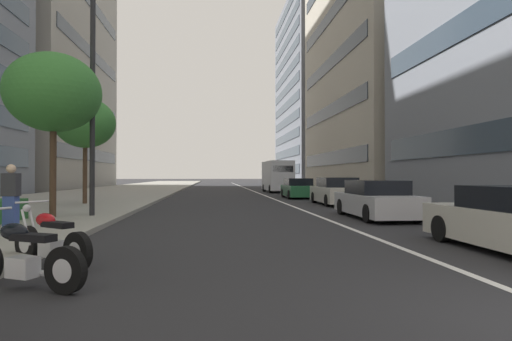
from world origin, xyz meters
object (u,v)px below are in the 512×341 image
at_px(street_tree_far_plaza, 85,123).
at_px(delivery_van_ahead, 277,176).
at_px(car_mid_block_traffic, 336,192).
at_px(street_tree_by_lamp_post, 53,93).
at_px(motorcycle_nearest_camera, 51,241).
at_px(car_approaching_light, 376,200).
at_px(car_far_down_avenue, 298,189).
at_px(street_lamp_with_banners, 101,65).
at_px(pedestrian_on_plaza, 11,196).
at_px(motorcycle_far_end_row, 22,259).

bearing_deg(street_tree_far_plaza, delivery_van_ahead, -35.62).
xyz_separation_m(car_mid_block_traffic, street_tree_by_lamp_post, (-7.34, 11.96, 3.68)).
relative_size(motorcycle_nearest_camera, car_mid_block_traffic, 0.38).
height_order(motorcycle_nearest_camera, street_tree_by_lamp_post, street_tree_by_lamp_post).
bearing_deg(car_approaching_light, car_far_down_avenue, 1.23).
bearing_deg(delivery_van_ahead, street_lamp_with_banners, 155.28).
bearing_deg(car_mid_block_traffic, pedestrian_on_plaza, 132.98).
distance_m(motorcycle_nearest_camera, car_approaching_light, 11.46).
bearing_deg(motorcycle_far_end_row, street_tree_far_plaza, -50.61).
xyz_separation_m(car_approaching_light, delivery_van_ahead, (24.48, -0.06, 0.89)).
relative_size(motorcycle_far_end_row, car_approaching_light, 0.41).
distance_m(motorcycle_nearest_camera, delivery_van_ahead, 33.12).
xyz_separation_m(delivery_van_ahead, street_lamp_with_banners, (-24.00, 9.94, 3.94)).
bearing_deg(motorcycle_far_end_row, delivery_van_ahead, -78.28).
height_order(car_approaching_light, car_far_down_avenue, car_approaching_light).
relative_size(motorcycle_nearest_camera, pedestrian_on_plaza, 1.03).
bearing_deg(street_lamp_with_banners, street_tree_far_plaza, 20.08).
bearing_deg(motorcycle_nearest_camera, delivery_van_ahead, -66.46).
relative_size(car_mid_block_traffic, car_far_down_avenue, 1.12).
xyz_separation_m(car_mid_block_traffic, street_tree_far_plaza, (-0.14, 12.99, 3.51)).
bearing_deg(street_tree_by_lamp_post, street_lamp_with_banners, -70.74).
bearing_deg(car_approaching_light, street_tree_far_plaza, 60.62).
distance_m(car_approaching_light, street_lamp_with_banners, 11.01).
xyz_separation_m(motorcycle_far_end_row, pedestrian_on_plaza, (5.57, 2.63, 0.60)).
bearing_deg(car_mid_block_traffic, delivery_van_ahead, 2.74).
bearing_deg(car_far_down_avenue, motorcycle_nearest_camera, 158.24).
height_order(car_approaching_light, delivery_van_ahead, delivery_van_ahead).
height_order(motorcycle_far_end_row, street_tree_by_lamp_post, street_tree_by_lamp_post).
distance_m(car_mid_block_traffic, car_far_down_avenue, 6.66).
relative_size(delivery_van_ahead, street_tree_far_plaza, 1.03).
relative_size(car_approaching_light, pedestrian_on_plaza, 2.78).
bearing_deg(car_far_down_avenue, motorcycle_far_end_row, 159.95).
xyz_separation_m(car_approaching_light, street_tree_far_plaza, (7.18, 12.34, 3.55)).
xyz_separation_m(car_far_down_avenue, street_lamp_with_banners, (-13.46, 9.79, 4.83)).
relative_size(car_mid_block_traffic, street_tree_far_plaza, 0.87).
height_order(street_lamp_with_banners, street_tree_by_lamp_post, street_lamp_with_banners).
bearing_deg(delivery_van_ahead, street_tree_far_plaza, 142.16).
relative_size(car_approaching_light, street_lamp_with_banners, 0.52).
bearing_deg(motorcycle_nearest_camera, car_mid_block_traffic, -83.46).
bearing_deg(delivery_van_ahead, car_approaching_light, 177.65).
bearing_deg(delivery_van_ahead, street_tree_by_lamp_post, 152.88).
xyz_separation_m(motorcycle_far_end_row, street_tree_by_lamp_post, (8.95, 2.79, 3.94)).
xyz_separation_m(delivery_van_ahead, pedestrian_on_plaza, (-27.87, 11.22, -0.52)).
xyz_separation_m(car_far_down_avenue, street_tree_far_plaza, (-6.76, 12.24, 3.55)).
height_order(car_approaching_light, car_mid_block_traffic, car_mid_block_traffic).
relative_size(motorcycle_nearest_camera, car_far_down_avenue, 0.42).
height_order(motorcycle_nearest_camera, street_lamp_with_banners, street_lamp_with_banners).
distance_m(car_approaching_light, pedestrian_on_plaza, 11.67).
bearing_deg(car_approaching_light, car_mid_block_traffic, -4.23).
bearing_deg(car_far_down_avenue, street_tree_by_lamp_post, 141.37).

